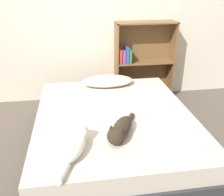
{
  "coord_description": "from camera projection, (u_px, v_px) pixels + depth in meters",
  "views": [
    {
      "loc": [
        -0.35,
        -2.16,
        1.63
      ],
      "look_at": [
        0.0,
        0.14,
        0.53
      ],
      "focal_mm": 40.0,
      "sensor_mm": 36.0,
      "label": 1
    }
  ],
  "objects": [
    {
      "name": "ground_plane",
      "position": [
        114.0,
        148.0,
        2.68
      ],
      "size": [
        8.0,
        8.0,
        0.0
      ],
      "primitive_type": "plane",
      "color": "brown"
    },
    {
      "name": "wall_back",
      "position": [
        98.0,
        12.0,
        3.39
      ],
      "size": [
        8.0,
        0.06,
        2.5
      ],
      "color": "silver",
      "rests_on": "ground_plane"
    },
    {
      "name": "bed",
      "position": [
        114.0,
        131.0,
        2.58
      ],
      "size": [
        1.57,
        1.86,
        0.43
      ],
      "color": "#333338",
      "rests_on": "ground_plane"
    },
    {
      "name": "pillow",
      "position": [
        107.0,
        81.0,
        3.13
      ],
      "size": [
        0.64,
        0.33,
        0.12
      ],
      "color": "beige",
      "rests_on": "bed"
    },
    {
      "name": "cat_light",
      "position": [
        75.0,
        143.0,
        1.92
      ],
      "size": [
        0.28,
        0.57,
        0.17
      ],
      "rotation": [
        0.0,
        0.0,
        1.25
      ],
      "color": "white",
      "rests_on": "bed"
    },
    {
      "name": "cat_dark",
      "position": [
        120.0,
        130.0,
        2.08
      ],
      "size": [
        0.32,
        0.49,
        0.17
      ],
      "rotation": [
        0.0,
        0.0,
        4.2
      ],
      "color": "#33281E",
      "rests_on": "bed"
    },
    {
      "name": "bookshelf",
      "position": [
        142.0,
        60.0,
        3.65
      ],
      "size": [
        0.84,
        0.26,
        1.13
      ],
      "color": "brown",
      "rests_on": "ground_plane"
    }
  ]
}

